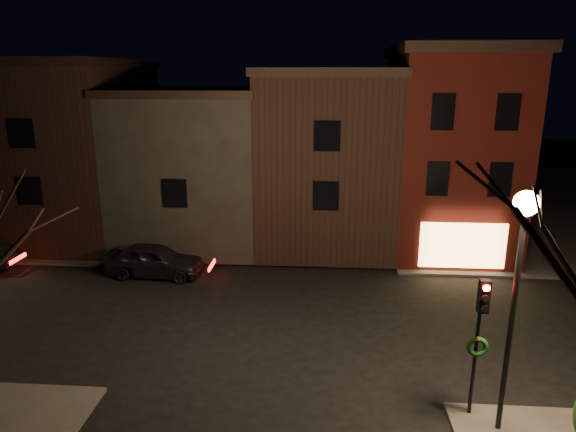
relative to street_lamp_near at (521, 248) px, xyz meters
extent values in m
plane|color=black|center=(-6.20, 6.00, -5.18)|extent=(120.00, 120.00, 0.00)
cube|color=#2D2B28|center=(-26.20, 26.00, -5.12)|extent=(30.00, 30.00, 0.12)
cube|color=#45100C|center=(1.80, 15.50, -0.06)|extent=(6.00, 8.00, 10.00)
cube|color=black|center=(1.80, 15.50, 5.19)|extent=(6.50, 8.50, 0.50)
cube|color=#F4BE6D|center=(1.80, 11.45, -3.76)|extent=(4.00, 0.12, 2.20)
cube|color=black|center=(-4.70, 16.50, -0.56)|extent=(7.00, 10.00, 9.00)
cube|color=black|center=(-4.70, 16.50, 4.14)|extent=(7.30, 10.30, 0.40)
cube|color=black|center=(-11.95, 16.50, -1.06)|extent=(7.50, 10.00, 8.00)
cube|color=black|center=(-11.95, 16.50, 3.14)|extent=(7.80, 10.30, 0.40)
cube|color=black|center=(-19.20, 16.50, -0.31)|extent=(7.00, 10.00, 9.50)
cube|color=black|center=(-19.20, 16.50, 4.64)|extent=(7.30, 10.30, 0.40)
cylinder|color=black|center=(0.00, 0.00, -2.06)|extent=(0.14, 0.14, 6.00)
sphere|color=#FFD18C|center=(0.00, 0.00, 1.12)|extent=(0.60, 0.60, 0.60)
cylinder|color=black|center=(-0.60, 0.60, -3.06)|extent=(0.10, 0.10, 4.00)
cube|color=black|center=(-0.60, 0.42, -1.46)|extent=(0.28, 0.22, 0.90)
cylinder|color=#FF0C07|center=(-0.60, 0.30, -1.18)|extent=(0.18, 0.06, 0.18)
cylinder|color=black|center=(-0.60, 0.30, -1.46)|extent=(0.18, 0.06, 0.18)
cylinder|color=black|center=(-0.60, 0.30, -1.74)|extent=(0.18, 0.06, 0.18)
torus|color=#0C380F|center=(-0.60, 0.51, -2.96)|extent=(0.58, 0.14, 0.58)
sphere|color=#990C0C|center=(-0.60, 0.49, -2.74)|extent=(0.12, 0.12, 0.12)
imported|color=black|center=(-12.70, 10.11, -4.40)|extent=(4.68, 2.10, 1.56)
camera|label=1|loc=(-4.73, -12.08, 4.05)|focal=32.00mm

